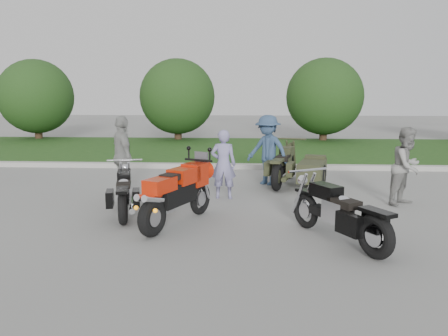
# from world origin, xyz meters

# --- Properties ---
(ground) EXTENTS (80.00, 80.00, 0.00)m
(ground) POSITION_xyz_m (0.00, 0.00, 0.00)
(ground) COLOR gray
(ground) RESTS_ON ground
(curb) EXTENTS (60.00, 0.30, 0.15)m
(curb) POSITION_xyz_m (0.00, 6.00, 0.07)
(curb) COLOR #AEACA4
(curb) RESTS_ON ground
(grass_strip) EXTENTS (60.00, 8.00, 0.14)m
(grass_strip) POSITION_xyz_m (0.00, 10.15, 0.07)
(grass_strip) COLOR #396221
(grass_strip) RESTS_ON ground
(tree_far_left) EXTENTS (3.60, 3.60, 4.00)m
(tree_far_left) POSITION_xyz_m (-10.00, 13.50, 2.19)
(tree_far_left) COLOR #3F2B1C
(tree_far_left) RESTS_ON ground
(tree_mid_left) EXTENTS (3.60, 3.60, 4.00)m
(tree_mid_left) POSITION_xyz_m (-3.00, 13.50, 2.19)
(tree_mid_left) COLOR #3F2B1C
(tree_mid_left) RESTS_ON ground
(tree_mid_right) EXTENTS (3.60, 3.60, 4.00)m
(tree_mid_right) POSITION_xyz_m (4.00, 13.50, 2.19)
(tree_mid_right) COLOR #3F2B1C
(tree_mid_right) RESTS_ON ground
(sportbike_red) EXTENTS (1.07, 2.07, 1.04)m
(sportbike_red) POSITION_xyz_m (-0.79, -0.06, 0.61)
(sportbike_red) COLOR black
(sportbike_red) RESTS_ON ground
(cruiser_left) EXTENTS (0.71, 2.09, 0.82)m
(cruiser_left) POSITION_xyz_m (-1.92, 0.56, 0.42)
(cruiser_left) COLOR black
(cruiser_left) RESTS_ON ground
(cruiser_right) EXTENTS (1.27, 2.06, 0.88)m
(cruiser_right) POSITION_xyz_m (1.96, -0.86, 0.45)
(cruiser_right) COLOR black
(cruiser_right) RESTS_ON ground
(cruiser_sidecar) EXTENTS (1.57, 2.40, 0.94)m
(cruiser_sidecar) POSITION_xyz_m (1.80, 3.48, 0.44)
(cruiser_sidecar) COLOR black
(cruiser_sidecar) RESTS_ON ground
(person_stripe) EXTENTS (0.58, 0.39, 1.56)m
(person_stripe) POSITION_xyz_m (-0.08, 2.05, 0.78)
(person_stripe) COLOR #8681B0
(person_stripe) RESTS_ON ground
(person_grey) EXTENTS (1.02, 1.00, 1.65)m
(person_grey) POSITION_xyz_m (3.83, 1.72, 0.83)
(person_grey) COLOR gray
(person_grey) RESTS_ON ground
(person_denim) EXTENTS (1.34, 1.19, 1.80)m
(person_denim) POSITION_xyz_m (0.97, 3.65, 0.90)
(person_denim) COLOR #334B6C
(person_denim) RESTS_ON ground
(person_back) EXTENTS (0.95, 1.16, 1.85)m
(person_back) POSITION_xyz_m (-2.40, 2.17, 0.93)
(person_back) COLOR #989994
(person_back) RESTS_ON ground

